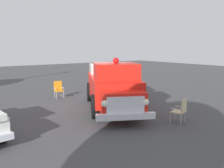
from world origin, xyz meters
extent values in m
plane|color=#424244|center=(0.00, 0.00, 0.00)|extent=(60.00, 60.00, 0.00)
cylinder|color=black|center=(-2.77, -0.05, 0.52)|extent=(1.07, 0.76, 1.04)
cylinder|color=black|center=(-1.86, 1.73, 0.52)|extent=(1.07, 0.76, 1.04)
cylinder|color=black|center=(0.34, -1.65, 0.52)|extent=(1.07, 0.76, 1.04)
cylinder|color=black|center=(1.25, 0.13, 0.52)|extent=(1.07, 0.76, 1.04)
cube|color=red|center=(-0.76, 0.04, 1.05)|extent=(5.32, 4.11, 1.10)
cube|color=red|center=(-3.29, 1.35, 0.92)|extent=(1.61, 1.98, 0.84)
cube|color=red|center=(-1.78, 0.57, 1.95)|extent=(2.38, 2.47, 0.76)
cube|color=silver|center=(0.62, -0.67, 1.80)|extent=(2.41, 2.52, 0.60)
cube|color=silver|center=(-3.69, 1.55, 0.92)|extent=(0.77, 1.33, 0.64)
cube|color=silver|center=(-3.78, 1.60, 0.50)|extent=(1.20, 2.08, 0.24)
sphere|color=white|center=(-4.05, 0.86, 1.00)|extent=(0.35, 0.35, 0.26)
sphere|color=white|center=(-3.34, 2.25, 1.00)|extent=(0.35, 0.35, 0.26)
sphere|color=red|center=(-1.78, 0.57, 2.45)|extent=(0.38, 0.38, 0.28)
cylinder|color=black|center=(-2.35, 5.65, 0.34)|extent=(0.70, 0.33, 0.68)
cylinder|color=#B7BABF|center=(-4.24, -0.36, 0.22)|extent=(0.03, 0.03, 0.44)
cylinder|color=#B7BABF|center=(-4.11, -0.78, 0.22)|extent=(0.03, 0.03, 0.44)
cylinder|color=#B7BABF|center=(-4.66, -0.48, 0.22)|extent=(0.03, 0.03, 0.44)
cylinder|color=#B7BABF|center=(-4.54, -0.90, 0.22)|extent=(0.03, 0.03, 0.44)
cube|color=beige|center=(-4.39, -0.63, 0.46)|extent=(0.60, 0.60, 0.04)
cube|color=beige|center=(-4.62, -0.70, 0.74)|extent=(0.17, 0.47, 0.56)
cube|color=#B7BABF|center=(-4.46, -0.40, 0.62)|extent=(0.43, 0.16, 0.03)
cube|color=#B7BABF|center=(-4.32, -0.86, 0.62)|extent=(0.43, 0.16, 0.03)
cylinder|color=#B7BABF|center=(2.63, 1.12, 0.22)|extent=(0.03, 0.03, 0.44)
cylinder|color=#B7BABF|center=(2.70, 1.55, 0.22)|extent=(0.03, 0.03, 0.44)
cylinder|color=#B7BABF|center=(3.07, 1.05, 0.22)|extent=(0.03, 0.03, 0.44)
cylinder|color=#B7BABF|center=(3.14, 1.48, 0.22)|extent=(0.03, 0.03, 0.44)
cube|color=orange|center=(2.89, 1.30, 0.46)|extent=(0.55, 0.55, 0.04)
cube|color=orange|center=(3.12, 1.26, 0.74)|extent=(0.11, 0.48, 0.56)
cube|color=#B7BABF|center=(2.85, 1.06, 0.62)|extent=(0.44, 0.10, 0.03)
cube|color=#B7BABF|center=(2.92, 1.54, 0.62)|extent=(0.44, 0.10, 0.03)
cube|color=orange|center=(3.57, -2.58, 0.02)|extent=(0.40, 0.40, 0.04)
cone|color=orange|center=(3.57, -2.58, 0.33)|extent=(0.32, 0.32, 0.60)
camera|label=1|loc=(-10.65, 7.22, 3.08)|focal=39.49mm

